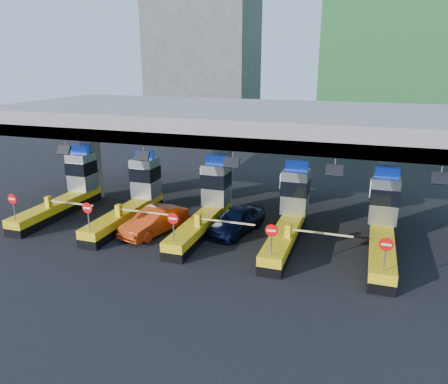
% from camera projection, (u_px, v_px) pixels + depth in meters
% --- Properties ---
extents(ground, '(120.00, 120.00, 0.00)m').
position_uv_depth(ground, '(207.00, 228.00, 26.52)').
color(ground, black).
rests_on(ground, ground).
extents(toll_canopy, '(28.00, 12.09, 7.00)m').
position_uv_depth(toll_canopy, '(222.00, 121.00, 27.34)').
color(toll_canopy, slate).
rests_on(toll_canopy, ground).
extents(toll_lane_far_left, '(4.43, 8.00, 4.16)m').
position_uv_depth(toll_lane_far_left, '(69.00, 190.00, 29.41)').
color(toll_lane_far_left, black).
rests_on(toll_lane_far_left, ground).
extents(toll_lane_left, '(4.43, 8.00, 4.16)m').
position_uv_depth(toll_lane_left, '(135.00, 197.00, 27.89)').
color(toll_lane_left, black).
rests_on(toll_lane_left, ground).
extents(toll_lane_center, '(4.43, 8.00, 4.16)m').
position_uv_depth(toll_lane_center, '(208.00, 205.00, 26.36)').
color(toll_lane_center, black).
rests_on(toll_lane_center, ground).
extents(toll_lane_right, '(4.43, 8.00, 4.16)m').
position_uv_depth(toll_lane_right, '(290.00, 214.00, 24.83)').
color(toll_lane_right, black).
rests_on(toll_lane_right, ground).
extents(toll_lane_far_right, '(4.43, 8.00, 4.16)m').
position_uv_depth(toll_lane_far_right, '(383.00, 224.00, 23.31)').
color(toll_lane_far_right, black).
rests_on(toll_lane_far_right, ground).
extents(bg_building_scaffold, '(18.00, 12.00, 28.00)m').
position_uv_depth(bg_building_scaffold, '(411.00, 20.00, 47.81)').
color(bg_building_scaffold, '#1E5926').
rests_on(bg_building_scaffold, ground).
extents(bg_building_concrete, '(14.00, 10.00, 18.00)m').
position_uv_depth(bg_building_concrete, '(204.00, 66.00, 60.82)').
color(bg_building_concrete, '#4C4C49').
rests_on(bg_building_concrete, ground).
extents(van, '(2.84, 4.78, 1.52)m').
position_uv_depth(van, '(237.00, 220.00, 25.67)').
color(van, black).
rests_on(van, ground).
extents(red_car, '(2.79, 4.79, 1.49)m').
position_uv_depth(red_car, '(154.00, 221.00, 25.54)').
color(red_car, '#C2360E').
rests_on(red_car, ground).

